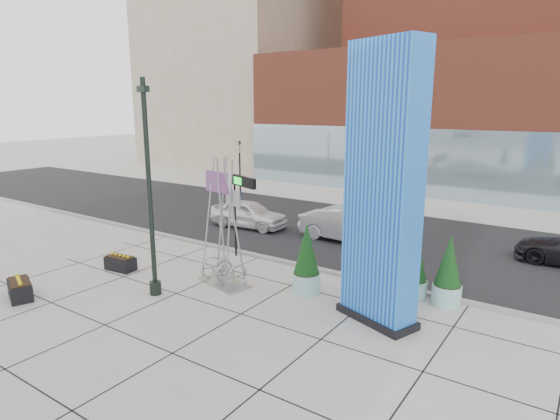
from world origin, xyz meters
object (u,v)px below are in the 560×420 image
Objects in this scene: blue_pylon at (382,193)px; concrete_bollard at (224,265)px; car_silver_mid at (348,226)px; overhead_street_sign at (246,188)px; public_art_sculpture at (223,251)px; car_white_west at (249,214)px; lamp_post at (151,210)px.

blue_pylon reaches higher than concrete_bollard.
blue_pylon is at bearing -144.89° from car_silver_mid.
blue_pylon is 2.29× the size of overhead_street_sign.
car_silver_mid is (2.55, 4.91, -2.38)m from overhead_street_sign.
car_silver_mid is at bearing 83.35° from overhead_street_sign.
car_silver_mid reaches higher than concrete_bollard.
concrete_bollard is at bearing -59.27° from overhead_street_sign.
concrete_bollard is (-0.79, 0.90, -0.96)m from public_art_sculpture.
public_art_sculpture is at bearing -152.77° from car_white_west.
concrete_bollard is at bearing -154.38° from car_white_west.
overhead_street_sign reaches higher than car_silver_mid.
blue_pylon reaches higher than car_silver_mid.
car_white_west is at bearing 167.24° from blue_pylon.
lamp_post is at bearing -71.82° from overhead_street_sign.
lamp_post reaches higher than overhead_street_sign.
lamp_post is 5.04m from overhead_street_sign.
lamp_post reaches higher than car_white_west.
lamp_post is 1.56× the size of public_art_sculpture.
blue_pylon is at bearing 18.01° from public_art_sculpture.
blue_pylon is 13.19× the size of concrete_bollard.
lamp_post is 1.71× the size of car_white_west.
car_white_west is (-4.41, 7.16, -0.53)m from public_art_sculpture.
car_silver_mid is (5.84, 0.59, 0.07)m from car_white_west.
car_silver_mid is at bearing 94.17° from public_art_sculpture.
lamp_post is 4.19m from concrete_bollard.
lamp_post reaches higher than concrete_bollard.
public_art_sculpture is at bearing -156.35° from blue_pylon.
public_art_sculpture is 8.43m from car_white_west.
concrete_bollard is at bearing 79.47° from lamp_post.
concrete_bollard is at bearing 146.03° from public_art_sculpture.
car_white_west is at bearing 120.04° from concrete_bollard.
overhead_street_sign reaches higher than car_white_west.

